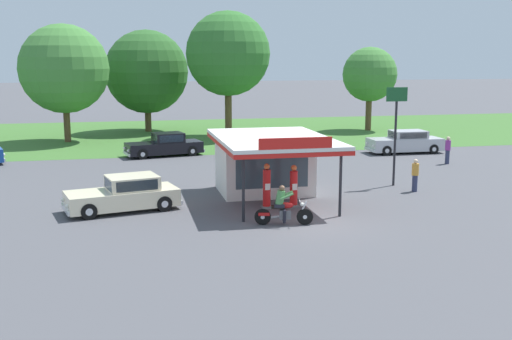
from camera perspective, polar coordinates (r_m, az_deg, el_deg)
ground_plane at (r=24.47m, az=5.07°, el=-4.91°), size 300.00×300.00×0.00m
grass_verge_strip at (r=53.40m, az=-4.47°, el=3.41°), size 120.00×24.00×0.01m
service_station_kiosk at (r=29.18m, az=0.93°, el=1.05°), size 4.94×7.60×3.36m
gas_pump_nearside at (r=26.55m, az=1.00°, el=-1.66°), size 0.44×0.44×1.96m
gas_pump_offside at (r=26.86m, az=3.51°, el=-1.66°), size 0.44×0.44×1.86m
motorcycle_with_rider at (r=23.98m, az=2.50°, el=-3.58°), size 2.26×0.79×1.58m
featured_classic_sedan at (r=26.81m, az=-12.09°, el=-2.26°), size 5.09×2.92×1.48m
parked_car_back_row_left at (r=41.35m, az=-8.45°, el=2.25°), size 5.38×2.85×1.53m
parked_car_back_row_centre at (r=43.39m, az=13.67°, el=2.50°), size 5.23×2.00×1.54m
parked_car_back_row_far_left at (r=41.82m, az=0.98°, el=2.46°), size 5.16×3.01×1.46m
bystander_strolling_foreground at (r=39.49m, az=17.34°, el=1.83°), size 0.34×0.34×1.70m
bystander_chatting_near_pumps at (r=30.85m, az=14.53°, el=-0.41°), size 0.34×0.34×1.60m
bystander_leaning_by_kiosk at (r=34.06m, az=1.34°, el=0.92°), size 0.34×0.34×1.62m
tree_oak_right at (r=49.60m, az=-17.37°, el=8.93°), size 6.77×6.77×8.99m
tree_oak_centre at (r=56.17m, az=10.41°, el=8.60°), size 4.82×4.82×7.40m
tree_oak_far_left at (r=50.57m, az=-2.62°, el=10.70°), size 6.82×6.82×10.18m
tree_oak_left at (r=55.09m, az=-10.04°, el=8.84°), size 7.25×7.25×8.86m
roadside_pole_sign at (r=31.74m, az=12.84°, el=4.60°), size 1.10×0.12×4.99m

